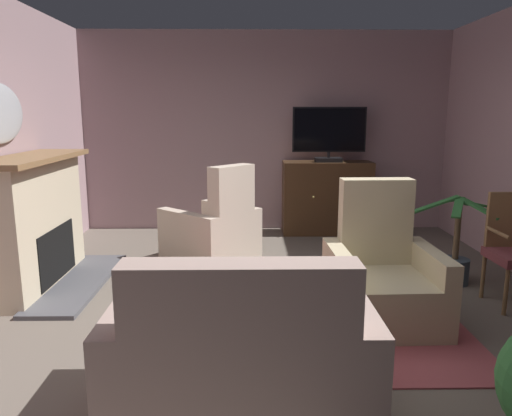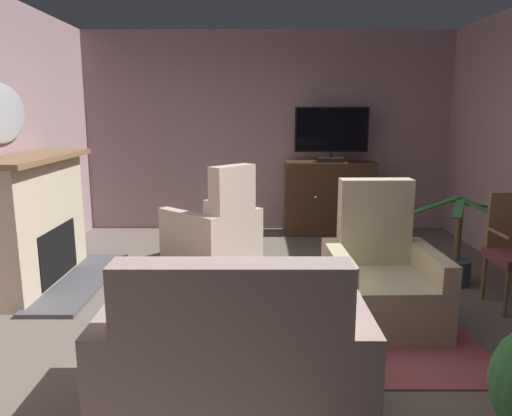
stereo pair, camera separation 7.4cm
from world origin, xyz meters
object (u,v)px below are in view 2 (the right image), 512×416
(tv_cabinet, at_px, (330,199))
(armchair_near_window, at_px, (216,233))
(fireplace, at_px, (38,224))
(potted_plant_on_hearth_side, at_px, (457,260))
(tv_remote, at_px, (229,269))
(cat, at_px, (173,275))
(armchair_beside_cabinet, at_px, (382,281))
(wall_mirror_oval, at_px, (2,113))
(sofa_floral, at_px, (237,361))
(coffee_table, at_px, (221,283))
(television, at_px, (333,133))
(folded_newspaper, at_px, (233,274))

(tv_cabinet, relative_size, armchair_near_window, 1.03)
(fireplace, relative_size, potted_plant_on_hearth_side, 1.93)
(tv_remote, xyz_separation_m, cat, (-0.62, 0.92, -0.37))
(fireplace, distance_m, armchair_beside_cabinet, 3.30)
(tv_remote, bearing_deg, armchair_beside_cabinet, 54.80)
(wall_mirror_oval, distance_m, potted_plant_on_hearth_side, 4.61)
(sofa_floral, distance_m, armchair_beside_cabinet, 1.69)
(potted_plant_on_hearth_side, bearing_deg, tv_remote, -157.87)
(tv_cabinet, relative_size, coffee_table, 1.18)
(wall_mirror_oval, relative_size, television, 0.95)
(fireplace, xyz_separation_m, tv_cabinet, (3.18, 2.05, -0.13))
(tv_cabinet, distance_m, coffee_table, 3.37)
(folded_newspaper, xyz_separation_m, potted_plant_on_hearth_side, (2.18, 0.99, -0.20))
(fireplace, relative_size, folded_newspaper, 5.76)
(coffee_table, distance_m, sofa_floral, 1.10)
(tv_cabinet, bearing_deg, armchair_beside_cabinet, -90.25)
(armchair_beside_cabinet, height_order, armchair_near_window, armchair_beside_cabinet)
(tv_remote, distance_m, cat, 1.17)
(potted_plant_on_hearth_side, bearing_deg, folded_newspaper, -155.53)
(tv_remote, xyz_separation_m, folded_newspaper, (0.03, -0.09, -0.01))
(coffee_table, bearing_deg, armchair_near_window, 96.23)
(wall_mirror_oval, distance_m, coffee_table, 2.70)
(wall_mirror_oval, xyz_separation_m, armchair_near_window, (1.93, 0.73, -1.34))
(coffee_table, relative_size, sofa_floral, 0.72)
(folded_newspaper, xyz_separation_m, armchair_near_window, (-0.28, 1.74, -0.11))
(tv_cabinet, xyz_separation_m, tv_remote, (-1.25, -2.98, -0.03))
(television, distance_m, sofa_floral, 4.43)
(television, xyz_separation_m, folded_newspaper, (-1.22, -3.02, -0.96))
(tv_cabinet, height_order, armchair_near_window, armchair_near_window)
(tv_cabinet, bearing_deg, sofa_floral, -105.20)
(television, bearing_deg, potted_plant_on_hearth_side, -64.71)
(coffee_table, bearing_deg, cat, 118.37)
(fireplace, xyz_separation_m, coffee_table, (1.87, -1.06, -0.22))
(tv_remote, height_order, sofa_floral, sofa_floral)
(tv_cabinet, xyz_separation_m, folded_newspaper, (-1.22, -3.07, -0.04))
(television, xyz_separation_m, coffee_table, (-1.31, -3.06, -1.02))
(armchair_beside_cabinet, bearing_deg, fireplace, 164.38)
(sofa_floral, bearing_deg, cat, 108.93)
(fireplace, relative_size, wall_mirror_oval, 1.82)
(coffee_table, relative_size, cat, 1.57)
(tv_cabinet, xyz_separation_m, sofa_floral, (-1.14, -4.20, -0.15))
(folded_newspaper, bearing_deg, tv_remote, 106.76)
(tv_remote, distance_m, potted_plant_on_hearth_side, 2.39)
(coffee_table, relative_size, folded_newspaper, 3.48)
(folded_newspaper, bearing_deg, armchair_beside_cabinet, 2.96)
(tv_cabinet, distance_m, television, 0.93)
(fireplace, xyz_separation_m, armchair_near_window, (1.68, 0.73, -0.27))
(folded_newspaper, xyz_separation_m, cat, (-0.66, 1.01, -0.36))
(potted_plant_on_hearth_side, bearing_deg, sofa_floral, -134.75)
(fireplace, relative_size, sofa_floral, 1.19)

